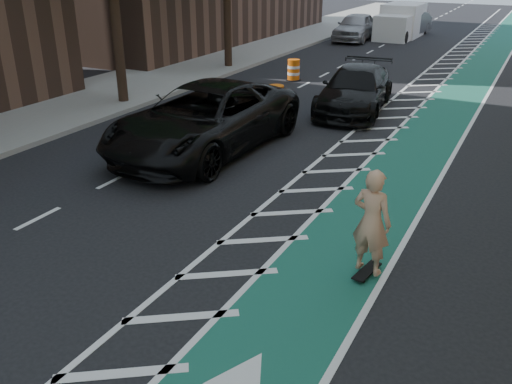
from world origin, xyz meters
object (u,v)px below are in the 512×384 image
Objects in this scene: suv_near at (205,119)px; suv_far at (355,89)px; barrel_a at (236,121)px; skateboarder at (372,222)px.

suv_near is 1.27× the size of suv_far.
suv_far is (2.40, 6.10, -0.17)m from suv_near.
suv_near is at bearing -118.57° from suv_far.
suv_near is 1.73m from barrel_a.
skateboarder is at bearing -77.46° from suv_far.
suv_near reaches higher than suv_far.
barrel_a is (-6.05, 5.94, -0.60)m from skateboarder.
suv_far is (-3.70, 10.38, -0.29)m from skateboarder.
suv_far is at bearing -60.61° from skateboarder.
suv_near reaches higher than barrel_a.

